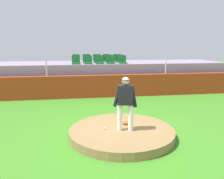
% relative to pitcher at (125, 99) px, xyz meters
% --- Properties ---
extents(ground_plane, '(60.00, 60.00, 0.00)m').
position_rel_pitcher_xyz_m(ground_plane, '(-0.08, 0.15, -1.27)').
color(ground_plane, '#3E8722').
extents(pitchers_mound, '(3.39, 3.39, 0.27)m').
position_rel_pitcher_xyz_m(pitchers_mound, '(-0.08, 0.15, -1.14)').
color(pitchers_mound, olive).
rests_on(pitchers_mound, ground_plane).
extents(pitcher, '(0.76, 0.36, 1.74)m').
position_rel_pitcher_xyz_m(pitcher, '(0.00, 0.00, 0.00)').
color(pitcher, white).
rests_on(pitcher, pitchers_mound).
extents(baseball, '(0.07, 0.07, 0.07)m').
position_rel_pitcher_xyz_m(baseball, '(-0.63, 0.17, -0.97)').
color(baseball, white).
rests_on(baseball, pitchers_mound).
extents(fielding_glove, '(0.35, 0.29, 0.11)m').
position_rel_pitcher_xyz_m(fielding_glove, '(0.17, 0.51, -0.95)').
color(fielding_glove, brown).
rests_on(fielding_glove, pitchers_mound).
extents(brick_barrier, '(17.46, 0.40, 1.25)m').
position_rel_pitcher_xyz_m(brick_barrier, '(-0.08, 5.92, -0.65)').
color(brick_barrier, '#9C3516').
rests_on(brick_barrier, ground_plane).
extents(fence_post_left, '(0.06, 0.06, 0.92)m').
position_rel_pitcher_xyz_m(fence_post_left, '(-3.04, 5.92, 0.44)').
color(fence_post_left, silver).
rests_on(fence_post_left, brick_barrier).
extents(fence_post_right, '(0.06, 0.06, 0.92)m').
position_rel_pitcher_xyz_m(fence_post_right, '(3.68, 5.92, 0.44)').
color(fence_post_right, silver).
rests_on(fence_post_right, brick_barrier).
extents(bleacher_platform, '(16.17, 3.40, 1.79)m').
position_rel_pitcher_xyz_m(bleacher_platform, '(-0.08, 8.23, -0.38)').
color(bleacher_platform, '#96859F').
rests_on(bleacher_platform, ground_plane).
extents(stadium_chair_0, '(0.48, 0.44, 0.50)m').
position_rel_pitcher_xyz_m(stadium_chair_0, '(-1.48, 7.05, 0.67)').
color(stadium_chair_0, '#1E6630').
rests_on(stadium_chair_0, bleacher_platform).
extents(stadium_chair_1, '(0.48, 0.44, 0.50)m').
position_rel_pitcher_xyz_m(stadium_chair_1, '(-0.75, 7.08, 0.67)').
color(stadium_chair_1, '#1E6630').
rests_on(stadium_chair_1, bleacher_platform).
extents(stadium_chair_2, '(0.48, 0.44, 0.50)m').
position_rel_pitcher_xyz_m(stadium_chair_2, '(-0.06, 7.06, 0.67)').
color(stadium_chair_2, '#1E6630').
rests_on(stadium_chair_2, bleacher_platform).
extents(stadium_chair_3, '(0.48, 0.44, 0.50)m').
position_rel_pitcher_xyz_m(stadium_chair_3, '(0.61, 7.09, 0.67)').
color(stadium_chair_3, '#1E6630').
rests_on(stadium_chair_3, bleacher_platform).
extents(stadium_chair_4, '(0.48, 0.44, 0.50)m').
position_rel_pitcher_xyz_m(stadium_chair_4, '(1.34, 7.07, 0.67)').
color(stadium_chair_4, '#1E6630').
rests_on(stadium_chair_4, bleacher_platform).
extents(stadium_chair_5, '(0.48, 0.44, 0.50)m').
position_rel_pitcher_xyz_m(stadium_chair_5, '(-1.46, 7.99, 0.67)').
color(stadium_chair_5, '#1E6630').
rests_on(stadium_chair_5, bleacher_platform).
extents(stadium_chair_6, '(0.48, 0.44, 0.50)m').
position_rel_pitcher_xyz_m(stadium_chair_6, '(-0.79, 7.98, 0.67)').
color(stadium_chair_6, '#1E6630').
rests_on(stadium_chair_6, bleacher_platform).
extents(stadium_chair_7, '(0.48, 0.44, 0.50)m').
position_rel_pitcher_xyz_m(stadium_chair_7, '(-0.09, 7.97, 0.67)').
color(stadium_chair_7, '#1E6630').
rests_on(stadium_chair_7, bleacher_platform).
extents(stadium_chair_8, '(0.48, 0.44, 0.50)m').
position_rel_pitcher_xyz_m(stadium_chair_8, '(0.64, 7.97, 0.67)').
color(stadium_chair_8, '#1E6630').
rests_on(stadium_chair_8, bleacher_platform).
extents(stadium_chair_9, '(0.48, 0.44, 0.50)m').
position_rel_pitcher_xyz_m(stadium_chair_9, '(1.33, 7.97, 0.67)').
color(stadium_chair_9, '#1E6630').
rests_on(stadium_chair_9, bleacher_platform).
extents(stadium_chair_10, '(0.48, 0.44, 0.50)m').
position_rel_pitcher_xyz_m(stadium_chair_10, '(-1.47, 8.83, 0.67)').
color(stadium_chair_10, '#1E6630').
rests_on(stadium_chair_10, bleacher_platform).
extents(stadium_chair_11, '(0.48, 0.44, 0.50)m').
position_rel_pitcher_xyz_m(stadium_chair_11, '(-0.77, 8.88, 0.67)').
color(stadium_chair_11, '#1E6630').
rests_on(stadium_chair_11, bleacher_platform).
extents(stadium_chair_12, '(0.48, 0.44, 0.50)m').
position_rel_pitcher_xyz_m(stadium_chair_12, '(-0.06, 8.85, 0.67)').
color(stadium_chair_12, '#1E6630').
rests_on(stadium_chair_12, bleacher_platform).
extents(stadium_chair_13, '(0.48, 0.44, 0.50)m').
position_rel_pitcher_xyz_m(stadium_chair_13, '(0.60, 8.88, 0.67)').
color(stadium_chair_13, '#1E6630').
rests_on(stadium_chair_13, bleacher_platform).
extents(stadium_chair_14, '(0.48, 0.44, 0.50)m').
position_rel_pitcher_xyz_m(stadium_chair_14, '(1.33, 8.86, 0.67)').
color(stadium_chair_14, '#1E6630').
rests_on(stadium_chair_14, bleacher_platform).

